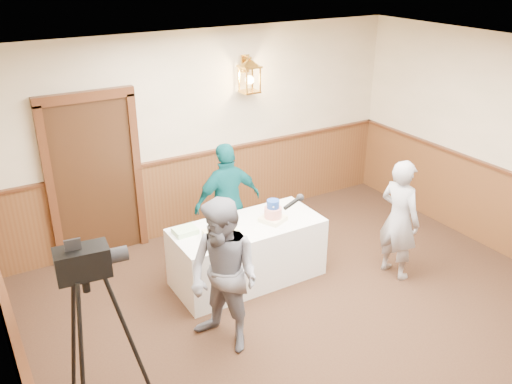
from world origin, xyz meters
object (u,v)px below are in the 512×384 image
assistant_p (228,202)px  tv_camera_rig (95,345)px  sheet_cake_green (185,231)px  interviewer (224,277)px  sheet_cake_yellow (222,235)px  tiered_cake (273,213)px  display_table (248,252)px  baker (399,219)px

assistant_p → tv_camera_rig: tv_camera_rig is taller
sheet_cake_green → interviewer: interviewer is taller
sheet_cake_yellow → interviewer: interviewer is taller
sheet_cake_yellow → tv_camera_rig: size_ratio=0.23×
sheet_cake_green → tv_camera_rig: size_ratio=0.16×
tiered_cake → sheet_cake_yellow: size_ratio=0.91×
sheet_cake_yellow → display_table: bearing=18.0°
display_table → tiered_cake: size_ratio=5.22×
sheet_cake_green → interviewer: bearing=-94.1°
interviewer → tv_camera_rig: (-1.34, -0.27, -0.06)m
baker → sheet_cake_green: bearing=59.9°
sheet_cake_green → assistant_p: (0.78, 0.42, 0.00)m
sheet_cake_green → interviewer: 1.11m
sheet_cake_yellow → sheet_cake_green: size_ratio=1.44×
tiered_cake → sheet_cake_green: (-1.03, 0.25, -0.08)m
sheet_cake_yellow → tiered_cake: bearing=4.9°
tiered_cake → tv_camera_rig: tv_camera_rig is taller
display_table → interviewer: (-0.80, -0.93, 0.43)m
sheet_cake_green → sheet_cake_yellow: bearing=-45.4°
display_table → interviewer: size_ratio=1.11×
sheet_cake_green → tiered_cake: bearing=-13.7°
baker → tv_camera_rig: 3.79m
tiered_cake → baker: (1.32, -0.75, -0.10)m
sheet_cake_yellow → assistant_p: 0.87m
baker → sheet_cake_yellow: bearing=64.3°
display_table → interviewer: bearing=-130.6°
display_table → interviewer: 1.30m
sheet_cake_green → tv_camera_rig: (-1.42, -1.38, -0.04)m
sheet_cake_green → tv_camera_rig: bearing=-135.7°
baker → assistant_p: (-1.57, 1.43, 0.03)m
tv_camera_rig → sheet_cake_green: bearing=50.1°
tv_camera_rig → interviewer: bearing=17.3°
tiered_cake → tv_camera_rig: size_ratio=0.21×
display_table → assistant_p: assistant_p is taller
baker → assistant_p: bearing=40.8°
tiered_cake → sheet_cake_yellow: tiered_cake is taller
sheet_cake_yellow → assistant_p: size_ratio=0.24×
assistant_p → interviewer: bearing=60.3°
sheet_cake_yellow → assistant_p: assistant_p is taller
sheet_cake_yellow → interviewer: size_ratio=0.23×
display_table → assistant_p: (0.06, 0.60, 0.41)m
assistant_p → tiered_cake: bearing=110.1°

